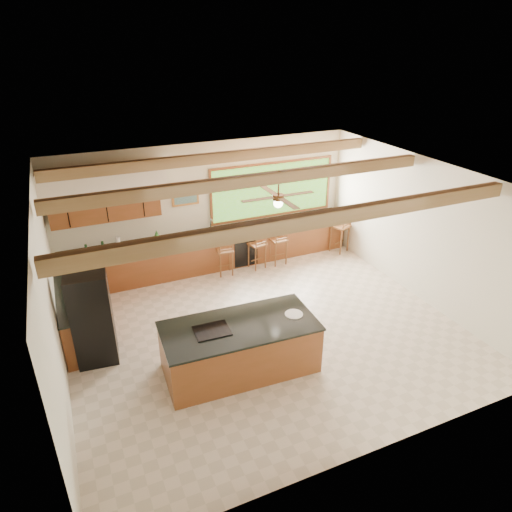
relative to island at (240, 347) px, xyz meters
name	(u,v)px	position (x,y,z in m)	size (l,w,h in m)	color
ground	(264,329)	(0.86, 0.89, -0.45)	(7.20, 7.20, 0.00)	beige
room_shell	(242,213)	(0.69, 1.55, 1.76)	(7.27, 6.54, 3.02)	silver
counter_run	(186,262)	(0.04, 3.41, 0.02)	(7.12, 3.10, 1.22)	brown
island	(240,347)	(0.00, 0.00, 0.00)	(2.62, 1.33, 0.91)	brown
refrigerator	(92,317)	(-2.19, 1.29, 0.40)	(0.73, 0.71, 1.70)	black
bar_stool_a	(225,252)	(0.96, 3.29, 0.16)	(0.41, 0.41, 1.03)	brown
bar_stool_b	(279,241)	(2.37, 3.29, 0.19)	(0.39, 0.39, 1.07)	brown
bar_stool_c	(258,245)	(1.80, 3.29, 0.17)	(0.45, 0.45, 1.05)	brown
bar_stool_d	(342,227)	(4.16, 3.28, 0.25)	(0.55, 0.55, 1.17)	brown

